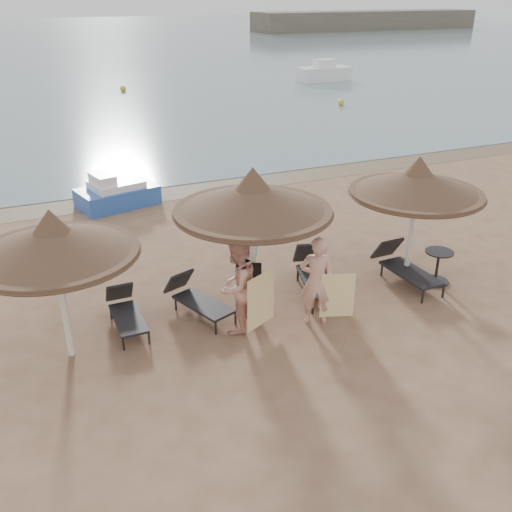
{
  "coord_description": "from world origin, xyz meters",
  "views": [
    {
      "loc": [
        -4.45,
        -8.56,
        6.21
      ],
      "look_at": [
        -0.17,
        1.2,
        1.22
      ],
      "focal_mm": 40.0,
      "sensor_mm": 36.0,
      "label": 1
    }
  ],
  "objects": [
    {
      "name": "person_left",
      "position": [
        -0.86,
        0.54,
        1.15
      ],
      "size": [
        1.26,
        1.14,
        2.29
      ],
      "primitive_type": "imported",
      "rotation": [
        0.0,
        0.0,
        3.7
      ],
      "color": "#DB9F8D",
      "rests_on": "ground"
    },
    {
      "name": "palapa_left",
      "position": [
        -4.04,
        0.98,
        2.31
      ],
      "size": [
        2.93,
        2.93,
        2.9
      ],
      "rotation": [
        0.0,
        0.0,
        0.07
      ],
      "color": "white",
      "rests_on": "ground"
    },
    {
      "name": "bag_patterned",
      "position": [
        -0.29,
        1.27,
        1.41
      ],
      "size": [
        0.36,
        0.22,
        0.43
      ],
      "rotation": [
        0.0,
        0.0,
        0.34
      ],
      "color": "white",
      "rests_on": "ground"
    },
    {
      "name": "ground",
      "position": [
        0.0,
        0.0,
        0.0
      ],
      "size": [
        160.0,
        160.0,
        0.0
      ],
      "primitive_type": "plane",
      "color": "#936D53",
      "rests_on": "ground"
    },
    {
      "name": "lounger_far_right",
      "position": [
        3.48,
        0.96,
        0.39
      ],
      "size": [
        0.71,
        1.96,
        0.86
      ],
      "rotation": [
        0.0,
        0.0,
        0.03
      ],
      "color": "#242426",
      "rests_on": "ground"
    },
    {
      "name": "towel_left",
      "position": [
        -0.51,
        0.19,
        0.78
      ],
      "size": [
        0.73,
        0.37,
        1.13
      ],
      "rotation": [
        0.0,
        0.0,
        0.46
      ],
      "color": "yellow",
      "rests_on": "ground"
    },
    {
      "name": "side_table",
      "position": [
        4.15,
        0.6,
        0.37
      ],
      "size": [
        0.65,
        0.65,
        0.79
      ],
      "rotation": [
        0.0,
        0.0,
        -0.35
      ],
      "color": "#242426",
      "rests_on": "ground"
    },
    {
      "name": "lounger_near_right",
      "position": [
        1.4,
        1.44,
        0.41
      ],
      "size": [
        1.19,
        2.13,
        0.91
      ],
      "rotation": [
        0.0,
        0.0,
        -0.27
      ],
      "color": "#242426",
      "rests_on": "ground"
    },
    {
      "name": "person_right",
      "position": [
        0.7,
        0.17,
        1.11
      ],
      "size": [
        1.2,
        1.04,
        2.21
      ],
      "primitive_type": "imported",
      "rotation": [
        0.0,
        0.0,
        2.69
      ],
      "color": "#DB9F8D",
      "rests_on": "ground"
    },
    {
      "name": "buoy_mid",
      "position": [
        3.16,
        31.01,
        0.2
      ],
      "size": [
        0.4,
        0.4,
        0.4
      ],
      "primitive_type": "sphere",
      "color": "yellow",
      "rests_on": "ground"
    },
    {
      "name": "buoy_right",
      "position": [
        13.92,
        20.82,
        0.19
      ],
      "size": [
        0.38,
        0.38,
        0.38
      ],
      "primitive_type": "sphere",
      "color": "yellow",
      "rests_on": "ground"
    },
    {
      "name": "wet_sand_strip",
      "position": [
        0.0,
        9.4,
        0.0
      ],
      "size": [
        200.0,
        1.6,
        0.01
      ],
      "primitive_type": "cube",
      "color": "brown",
      "rests_on": "ground"
    },
    {
      "name": "lounger_near_left",
      "position": [
        -1.41,
        1.53,
        0.35
      ],
      "size": [
        1.15,
        1.84,
        0.78
      ],
      "rotation": [
        0.0,
        0.0,
        0.35
      ],
      "color": "#242426",
      "rests_on": "ground"
    },
    {
      "name": "lounger_far_left",
      "position": [
        -2.87,
        1.62,
        0.33
      ],
      "size": [
        0.55,
        1.64,
        0.73
      ],
      "rotation": [
        0.0,
        0.0,
        0.0
      ],
      "color": "#242426",
      "rests_on": "ground"
    },
    {
      "name": "sea",
      "position": [
        0.0,
        80.0,
        0.01
      ],
      "size": [
        200.0,
        140.0,
        0.03
      ],
      "primitive_type": "cube",
      "color": "slate",
      "rests_on": "ground"
    },
    {
      "name": "palapa_center",
      "position": [
        -0.29,
        1.09,
        2.52
      ],
      "size": [
        3.19,
        3.19,
        3.16
      ],
      "rotation": [
        0.0,
        0.0,
        -0.05
      ],
      "color": "white",
      "rests_on": "ground"
    },
    {
      "name": "bag_dark",
      "position": [
        -0.29,
        0.93,
        1.04
      ],
      "size": [
        0.23,
        0.14,
        0.31
      ],
      "rotation": [
        0.0,
        0.0,
        -0.33
      ],
      "color": "black",
      "rests_on": "ground"
    },
    {
      "name": "palapa_right",
      "position": [
        3.61,
        1.01,
        2.37
      ],
      "size": [
        3.0,
        3.0,
        2.97
      ],
      "rotation": [
        0.0,
        0.0,
        -0.29
      ],
      "color": "white",
      "rests_on": "ground"
    },
    {
      "name": "pedal_boat",
      "position": [
        -1.63,
        8.82,
        0.41
      ],
      "size": [
        2.64,
        1.93,
        1.11
      ],
      "rotation": [
        0.0,
        0.0,
        0.24
      ],
      "color": "#2D59B4",
      "rests_on": "ground"
    },
    {
      "name": "towel_right",
      "position": [
        1.05,
        -0.08,
        0.67
      ],
      "size": [
        0.66,
        0.25,
        0.97
      ],
      "rotation": [
        0.0,
        0.0,
        -0.34
      ],
      "color": "yellow",
      "rests_on": "ground"
    }
  ]
}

